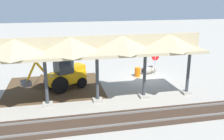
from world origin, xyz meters
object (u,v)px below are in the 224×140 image
at_px(concrete_pipe, 149,70).
at_px(traffic_barrel, 138,72).
at_px(backhoe, 64,75).
at_px(stop_sign, 155,59).

distance_m(concrete_pipe, traffic_barrel, 1.61).
xyz_separation_m(backhoe, concrete_pipe, (-8.46, -2.72, -0.89)).
height_order(backhoe, traffic_barrel, backhoe).
relative_size(stop_sign, traffic_barrel, 2.52).
bearing_deg(traffic_barrel, backhoe, 15.62).
bearing_deg(backhoe, traffic_barrel, -164.38).
bearing_deg(stop_sign, concrete_pipe, -63.48).
xyz_separation_m(concrete_pipe, traffic_barrel, (1.42, 0.75, 0.08)).
height_order(concrete_pipe, traffic_barrel, traffic_barrel).
xyz_separation_m(backhoe, traffic_barrel, (-7.04, -1.97, -0.81)).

